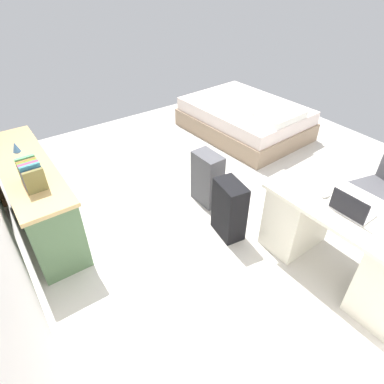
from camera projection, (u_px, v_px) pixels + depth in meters
The scene contains 11 objects.
ground_plane at pixel (229, 201), 4.02m from camera, with size 5.92×5.92×0.00m, color beige.
desk at pixel (342, 241), 2.94m from camera, with size 1.46×0.70×0.75m.
office_chair at pixel (381, 194), 3.44m from camera, with size 0.56×0.56×0.94m.
credenza at pixel (36, 196), 3.46m from camera, with size 1.80×0.48×0.78m.
bed at pixel (245, 119), 5.35m from camera, with size 1.99×1.52×0.58m.
suitcase_black at pixel (229, 210), 3.40m from camera, with size 0.36×0.22×0.64m, color black.
suitcase_spare_grey at pixel (207, 179), 3.84m from camera, with size 0.36×0.22×0.64m, color #4C4C51.
laptop at pixel (351, 209), 2.66m from camera, with size 0.32×0.23×0.21m.
computer_mouse at pixel (326, 195), 2.87m from camera, with size 0.06×0.10×0.03m, color white.
book_row at pixel (32, 174), 2.90m from camera, with size 0.32×0.17×0.23m.
figurine_small at pixel (15, 147), 3.39m from camera, with size 0.08×0.08×0.11m, color #4C7FBF.
Camera 1 is at (-2.31, 2.18, 2.51)m, focal length 30.82 mm.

